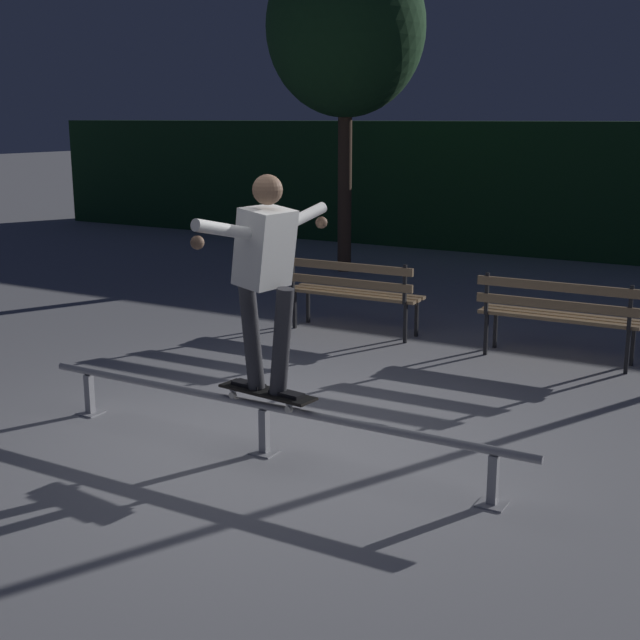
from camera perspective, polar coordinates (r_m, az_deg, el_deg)
The scene contains 8 objects.
ground_plane at distance 6.56m, azimuth -2.69°, elevation -8.26°, with size 90.00×90.00×0.00m, color #99999E.
hedge_backdrop at distance 15.85m, azimuth 17.89°, elevation 8.25°, with size 24.00×1.20×2.36m, color #193D1E.
grind_rail at distance 6.29m, azimuth -3.78°, elevation -6.24°, with size 4.11×0.18×0.40m.
skateboard at distance 6.22m, azimuth -3.55°, elevation -4.88°, with size 0.80×0.29×0.09m.
skateboarder at distance 5.99m, azimuth -3.66°, elevation 3.65°, with size 0.63×1.40×1.56m.
park_bench_leftmost at distance 9.68m, azimuth 2.12°, elevation 2.16°, with size 1.61×0.44×0.88m.
park_bench_left_center at distance 8.86m, azimuth 15.61°, elevation 0.62°, with size 1.61×0.44×0.88m.
tree_far_left at distance 13.71m, azimuth 1.73°, elevation 18.90°, with size 2.44×2.44×5.10m.
Camera 1 is at (3.29, -5.14, 2.42)m, focal length 47.89 mm.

